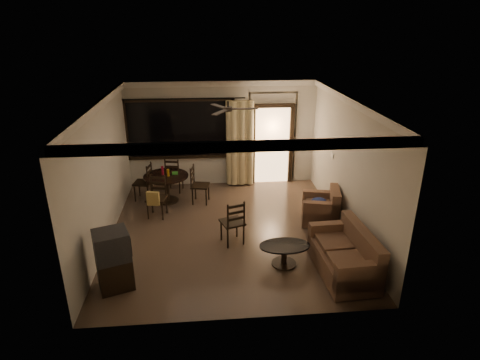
{
  "coord_description": "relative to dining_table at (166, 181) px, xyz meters",
  "views": [
    {
      "loc": [
        -0.46,
        -7.62,
        4.24
      ],
      "look_at": [
        0.25,
        0.2,
        1.09
      ],
      "focal_mm": 30.0,
      "sensor_mm": 36.0,
      "label": 1
    }
  ],
  "objects": [
    {
      "name": "dining_chair_west",
      "position": [
        -0.59,
        0.16,
        -0.26
      ],
      "size": [
        0.49,
        0.49,
        0.95
      ],
      "rotation": [
        0.0,
        0.0,
        -1.76
      ],
      "color": "black",
      "rests_on": "ground"
    },
    {
      "name": "dining_table",
      "position": [
        0.0,
        0.0,
        0.0
      ],
      "size": [
        1.1,
        1.1,
        0.91
      ],
      "rotation": [
        0.0,
        0.0,
        -0.19
      ],
      "color": "black",
      "rests_on": "ground"
    },
    {
      "name": "dining_chair_north",
      "position": [
        0.15,
        0.61,
        -0.26
      ],
      "size": [
        0.49,
        0.49,
        0.95
      ],
      "rotation": [
        0.0,
        0.0,
        2.95
      ],
      "color": "black",
      "rests_on": "ground"
    },
    {
      "name": "side_chair",
      "position": [
        1.48,
        -2.17,
        -0.26
      ],
      "size": [
        0.55,
        0.55,
        0.97
      ],
      "rotation": [
        0.0,
        0.0,
        3.48
      ],
      "color": "black",
      "rests_on": "ground"
    },
    {
      "name": "armchair",
      "position": [
        3.55,
        -1.45,
        -0.22
      ],
      "size": [
        0.94,
        0.94,
        0.79
      ],
      "rotation": [
        0.0,
        0.0,
        -0.22
      ],
      "color": "#4C2F23",
      "rests_on": "ground"
    },
    {
      "name": "sofa",
      "position": [
        3.42,
        -3.41,
        -0.21
      ],
      "size": [
        0.91,
        1.6,
        0.84
      ],
      "rotation": [
        0.0,
        0.0,
        0.05
      ],
      "color": "#4C2F23",
      "rests_on": "ground"
    },
    {
      "name": "tv_cabinet",
      "position": [
        -0.6,
        -3.44,
        -0.01
      ],
      "size": [
        0.69,
        0.66,
        1.05
      ],
      "rotation": [
        0.0,
        0.0,
        0.36
      ],
      "color": "black",
      "rests_on": "ground"
    },
    {
      "name": "dining_chair_south",
      "position": [
        -0.17,
        -0.84,
        -0.24
      ],
      "size": [
        0.49,
        0.54,
        0.95
      ],
      "rotation": [
        0.0,
        0.0,
        -0.19
      ],
      "color": "black",
      "rests_on": "ground"
    },
    {
      "name": "ground",
      "position": [
        1.45,
        -1.68,
        -0.54
      ],
      "size": [
        5.5,
        5.5,
        0.0
      ],
      "primitive_type": "plane",
      "color": "#7F6651",
      "rests_on": "ground"
    },
    {
      "name": "coffee_table",
      "position": [
        2.37,
        -3.04,
        -0.27
      ],
      "size": [
        0.94,
        0.56,
        0.41
      ],
      "rotation": [
        0.0,
        0.0,
        -0.02
      ],
      "color": "black",
      "rests_on": "ground"
    },
    {
      "name": "room_shell",
      "position": [
        2.04,
        0.09,
        1.29
      ],
      "size": [
        5.5,
        6.7,
        5.5
      ],
      "color": "beige",
      "rests_on": "ground"
    },
    {
      "name": "dining_chair_east",
      "position": [
        0.82,
        -0.16,
        -0.26
      ],
      "size": [
        0.49,
        0.49,
        0.95
      ],
      "rotation": [
        0.0,
        0.0,
        1.38
      ],
      "color": "black",
      "rests_on": "ground"
    }
  ]
}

